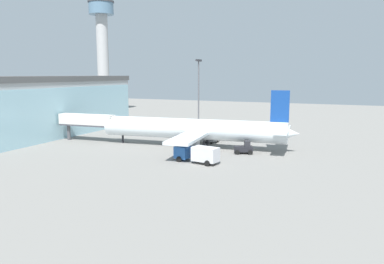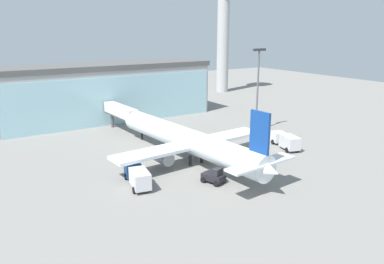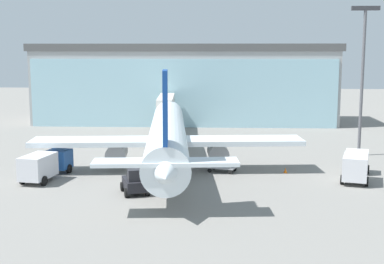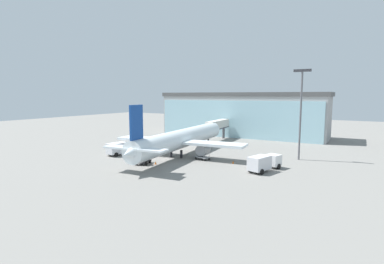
% 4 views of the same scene
% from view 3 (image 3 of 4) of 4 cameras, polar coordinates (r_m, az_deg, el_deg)
% --- Properties ---
extents(ground, '(240.00, 240.00, 0.00)m').
position_cam_3_polar(ground, '(52.98, -3.85, -4.88)').
color(ground, gray).
extents(terminal_building, '(51.31, 14.08, 13.38)m').
position_cam_3_polar(terminal_building, '(92.17, -0.73, 5.22)').
color(terminal_building, '#9F9F9F').
rests_on(terminal_building, ground).
extents(jet_bridge, '(3.03, 12.50, 5.61)m').
position_cam_3_polar(jet_bridge, '(79.34, -2.78, 2.84)').
color(jet_bridge, beige).
rests_on(jet_bridge, ground).
extents(apron_light_mast, '(3.20, 0.40, 17.40)m').
position_cam_3_polar(apron_light_mast, '(65.51, 17.76, 6.57)').
color(apron_light_mast, '#59595E').
rests_on(apron_light_mast, ground).
extents(airplane, '(28.15, 39.04, 11.01)m').
position_cam_3_polar(airplane, '(56.27, -2.64, -0.44)').
color(airplane, white).
rests_on(airplane, ground).
extents(catering_truck, '(3.50, 7.57, 2.65)m').
position_cam_3_polar(catering_truck, '(53.95, -15.40, -3.33)').
color(catering_truck, '#2659A5').
rests_on(catering_truck, ground).
extents(fuel_truck, '(4.09, 7.62, 2.65)m').
position_cam_3_polar(fuel_truck, '(54.21, 17.07, -3.35)').
color(fuel_truck, silver).
rests_on(fuel_truck, ground).
extents(baggage_cart, '(3.14, 2.34, 1.50)m').
position_cam_3_polar(baggage_cart, '(55.25, 3.22, -3.76)').
color(baggage_cart, gray).
rests_on(baggage_cart, ground).
extents(pushback_tug, '(3.04, 3.62, 2.30)m').
position_cam_3_polar(pushback_tug, '(47.19, -6.10, -5.42)').
color(pushback_tug, black).
rests_on(pushback_tug, ground).
extents(safety_cone_nose, '(0.36, 0.36, 0.55)m').
position_cam_3_polar(safety_cone_nose, '(48.07, -3.43, -5.97)').
color(safety_cone_nose, orange).
rests_on(safety_cone_nose, ground).
extents(safety_cone_wingtip, '(0.36, 0.36, 0.55)m').
position_cam_3_polar(safety_cone_wingtip, '(55.55, 9.93, -4.05)').
color(safety_cone_wingtip, orange).
rests_on(safety_cone_wingtip, ground).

